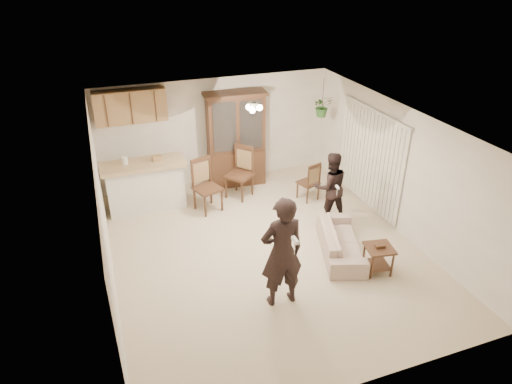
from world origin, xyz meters
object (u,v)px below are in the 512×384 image
object	(u,v)px
sofa	(341,236)
side_table	(378,259)
adult	(282,255)
china_hutch	(236,140)
chair_hutch_left	(239,183)
chair_bar	(208,196)
child	(330,190)
chair_hutch_right	(308,189)

from	to	relation	value
sofa	side_table	size ratio (longest dim) A/B	3.33
adult	sofa	bearing A→B (deg)	-151.05
china_hutch	chair_hutch_left	size ratio (longest dim) A/B	1.88
adult	side_table	distance (m)	2.00
china_hutch	adult	bearing A→B (deg)	-93.92
sofa	side_table	bearing A→B (deg)	-137.29
chair_bar	child	bearing A→B (deg)	-46.49
side_table	chair_hutch_left	xyz separation A→B (m)	(-1.41, 3.47, 0.07)
sofa	china_hutch	bearing A→B (deg)	33.63
chair_hutch_left	chair_hutch_right	world-z (taller)	chair_hutch_left
side_table	child	bearing A→B (deg)	88.72
china_hutch	side_table	xyz separation A→B (m)	(1.24, -4.17, -0.84)
china_hutch	chair_hutch_left	xyz separation A→B (m)	(-0.16, -0.70, -0.77)
china_hutch	chair_hutch_right	size ratio (longest dim) A/B	2.45
chair_hutch_left	chair_bar	bearing A→B (deg)	-106.07
child	chair_hutch_right	xyz separation A→B (m)	(-0.03, 0.93, -0.42)
chair_bar	china_hutch	bearing A→B (deg)	28.66
child	chair_hutch_right	bearing A→B (deg)	-81.45
chair_hutch_left	chair_hutch_right	xyz separation A→B (m)	(1.42, -0.64, -0.08)
sofa	chair_bar	world-z (taller)	chair_bar
side_table	china_hutch	bearing A→B (deg)	106.60
sofa	side_table	distance (m)	0.80
chair_hutch_left	side_table	bearing A→B (deg)	-17.59
chair_bar	chair_hutch_right	size ratio (longest dim) A/B	1.27
child	chair_bar	size ratio (longest dim) A/B	1.16
child	chair_hutch_right	world-z (taller)	child
side_table	chair_bar	world-z (taller)	chair_bar
sofa	chair_hutch_left	world-z (taller)	chair_hutch_left
chair_bar	chair_hutch_right	xyz separation A→B (m)	(2.24, -0.28, -0.07)
sofa	adult	xyz separation A→B (m)	(-1.56, -0.86, 0.53)
child	side_table	distance (m)	1.94
adult	chair_bar	xyz separation A→B (m)	(-0.34, 3.24, -0.57)
adult	chair_bar	world-z (taller)	adult
side_table	chair_hutch_right	xyz separation A→B (m)	(0.01, 2.83, -0.01)
sofa	chair_bar	size ratio (longest dim) A/B	1.61
chair_bar	chair_hutch_left	bearing A→B (deg)	5.13
sofa	child	distance (m)	1.27
sofa	chair_hutch_left	bearing A→B (deg)	40.22
sofa	chair_hutch_left	xyz separation A→B (m)	(-1.08, 2.74, -0.03)
side_table	chair_hutch_left	size ratio (longest dim) A/B	0.47
side_table	chair_hutch_right	distance (m)	2.83
child	china_hutch	size ratio (longest dim) A/B	0.61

